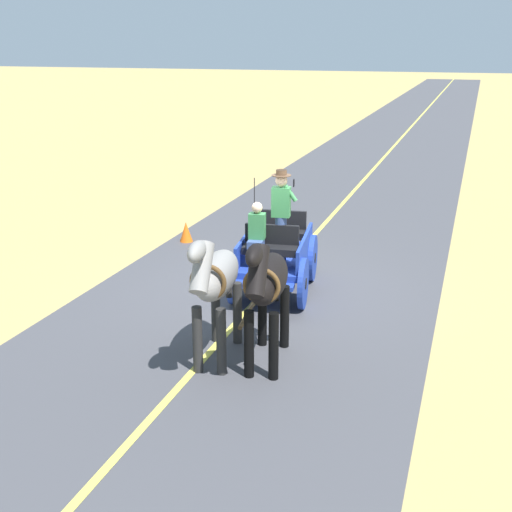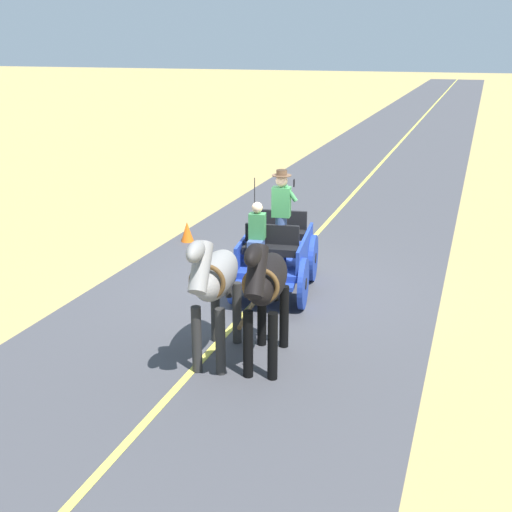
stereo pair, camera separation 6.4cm
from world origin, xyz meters
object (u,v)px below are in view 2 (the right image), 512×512
horse_near_side (266,284)px  horse_off_side (215,280)px  horse_drawn_carriage (275,253)px  traffic_cone (187,232)px

horse_near_side → horse_off_side: size_ratio=1.00×
horse_drawn_carriage → traffic_cone: bearing=-39.9°
traffic_cone → horse_off_side: bearing=118.7°
horse_near_side → traffic_cone: size_ratio=4.42×
horse_near_side → traffic_cone: 6.84m
horse_drawn_carriage → horse_near_side: size_ratio=2.04×
horse_drawn_carriage → horse_off_side: bearing=90.0°
horse_drawn_carriage → traffic_cone: (3.09, -2.59, -0.57)m
horse_near_side → horse_off_side: bearing=7.4°
horse_near_side → horse_off_side: 0.78m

